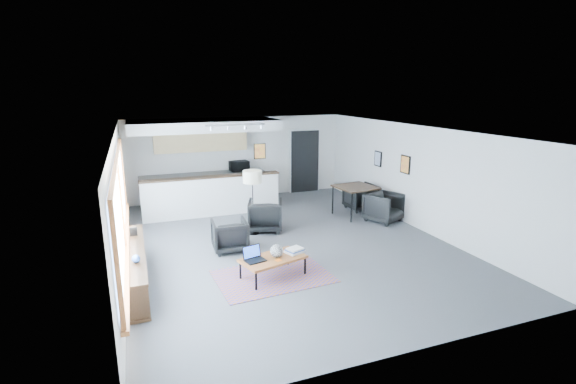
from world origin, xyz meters
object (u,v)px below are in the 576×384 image
object	(u,v)px
laptop	(253,256)
microwave	(239,165)
dining_table	(355,189)
dining_chair_near	(384,208)
armchair_right	(265,214)
floor_lamp	(252,179)
armchair_left	(230,234)
ceramic_pot	(277,251)
coffee_table	(273,259)
dining_chair_far	(361,198)
book_stack	(295,250)

from	to	relation	value
laptop	microwave	world-z (taller)	microwave
dining_table	dining_chair_near	bearing A→B (deg)	-56.79
armchair_right	floor_lamp	world-z (taller)	floor_lamp
dining_chair_near	floor_lamp	bearing A→B (deg)	150.42
armchair_left	laptop	bearing A→B (deg)	96.53
laptop	armchair_left	xyz separation A→B (m)	(-0.09, 1.58, -0.09)
ceramic_pot	armchair_right	bearing A→B (deg)	77.09
armchair_right	dining_chair_near	size ratio (longest dim) A/B	1.17
coffee_table	dining_table	distance (m)	4.50
armchair_left	floor_lamp	size ratio (longest dim) A/B	0.48
dining_chair_far	ceramic_pot	bearing A→B (deg)	40.89
armchair_right	dining_chair_near	bearing A→B (deg)	-168.42
floor_lamp	dining_table	size ratio (longest dim) A/B	1.40
ceramic_pot	dining_chair_far	xyz separation A→B (m)	(3.80, 3.43, -0.16)
laptop	armchair_right	xyz separation A→B (m)	(1.05, 2.60, -0.04)
armchair_right	dining_chair_far	distance (m)	3.29
floor_lamp	dining_chair_near	bearing A→B (deg)	-4.73
laptop	dining_chair_near	distance (m)	4.77
ceramic_pot	floor_lamp	size ratio (longest dim) A/B	0.16
armchair_left	book_stack	bearing A→B (deg)	124.78
armchair_right	laptop	bearing A→B (deg)	87.39
coffee_table	armchair_right	bearing A→B (deg)	59.82
dining_chair_near	armchair_left	bearing A→B (deg)	162.79
ceramic_pot	armchair_left	distance (m)	1.71
coffee_table	dining_chair_far	distance (m)	5.17
armchair_left	dining_chair_near	bearing A→B (deg)	-169.08
book_stack	floor_lamp	distance (m)	2.58
armchair_left	dining_table	size ratio (longest dim) A/B	0.67
dining_table	armchair_left	bearing A→B (deg)	-161.30
microwave	dining_chair_near	bearing A→B (deg)	-56.18
laptop	ceramic_pot	xyz separation A→B (m)	(0.45, -0.03, 0.05)
laptop	armchair_left	bearing A→B (deg)	78.97
dining_table	book_stack	bearing A→B (deg)	-135.91
book_stack	armchair_right	distance (m)	2.55
ceramic_pot	dining_table	distance (m)	4.43
book_stack	floor_lamp	world-z (taller)	floor_lamp
floor_lamp	armchair_right	bearing A→B (deg)	21.95
dining_table	microwave	bearing A→B (deg)	132.05
ceramic_pot	laptop	bearing A→B (deg)	176.13
book_stack	armchair_left	xyz separation A→B (m)	(-0.94, 1.53, -0.06)
book_stack	armchair_left	world-z (taller)	armchair_left
laptop	armchair_left	distance (m)	1.59
dining_chair_far	microwave	xyz separation A→B (m)	(-3.06, 2.36, 0.77)
ceramic_pot	floor_lamp	distance (m)	2.64
dining_table	dining_chair_far	xyz separation A→B (m)	(0.47, 0.51, -0.42)
microwave	coffee_table	bearing A→B (deg)	-104.60
ceramic_pot	microwave	size ratio (longest dim) A/B	0.43
book_stack	dining_table	bearing A→B (deg)	44.09
floor_lamp	dining_chair_far	bearing A→B (deg)	14.82
floor_lamp	microwave	bearing A→B (deg)	81.52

